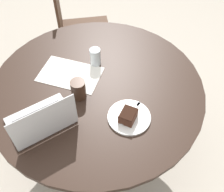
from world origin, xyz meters
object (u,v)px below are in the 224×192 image
chair (77,29)px  plate (129,117)px  laptop (42,121)px  coffee_glass (78,89)px

chair → plate: bearing=10.7°
plate → laptop: bearing=-122.0°
laptop → plate: bearing=-27.1°
plate → coffee_glass: coffee_glass is taller
chair → plate: 1.17m
chair → plate: (1.09, -0.36, 0.25)m
chair → coffee_glass: bearing=-1.7°
chair → plate: size_ratio=4.40×
plate → chair: bearing=161.9°
chair → laptop: bearing=-11.4°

